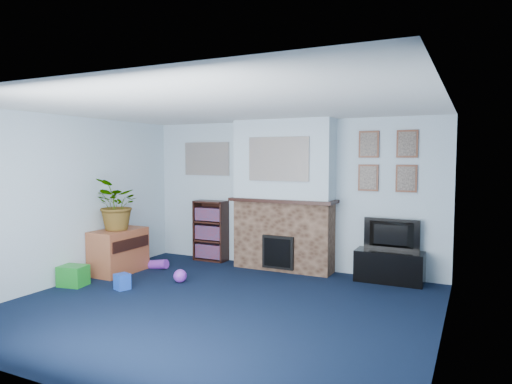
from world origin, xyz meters
The scene contains 26 objects.
floor centered at (0.00, 0.00, 0.00)m, with size 5.00×4.50×0.01m, color black.
ceiling centered at (0.00, 0.00, 2.40)m, with size 5.00×4.50×0.01m, color white.
wall_back centered at (0.00, 2.25, 1.20)m, with size 5.00×0.04×2.40m, color silver.
wall_front centered at (0.00, -2.25, 1.20)m, with size 5.00×0.04×2.40m, color silver.
wall_left centered at (-2.50, 0.00, 1.20)m, with size 0.04×4.50×2.40m, color silver.
wall_right centered at (2.50, 0.00, 1.20)m, with size 0.04×4.50×2.40m, color silver.
chimney_breast centered at (0.00, 2.05, 1.18)m, with size 1.72×0.50×2.40m.
collage_main centered at (0.00, 1.84, 1.78)m, with size 1.00×0.03×0.68m, color gray.
collage_left centered at (-1.55, 2.23, 1.78)m, with size 0.90×0.03×0.58m, color gray.
portrait_tl centered at (1.30, 2.23, 2.00)m, with size 0.30×0.03×0.40m, color brown.
portrait_tr centered at (1.85, 2.23, 2.00)m, with size 0.30×0.03×0.40m, color brown.
portrait_bl centered at (1.30, 2.23, 1.50)m, with size 0.30×0.03×0.40m, color brown.
portrait_br centered at (1.85, 2.23, 1.50)m, with size 0.30×0.03×0.40m, color brown.
tv_stand centered at (1.67, 2.03, 0.23)m, with size 0.96×0.40×0.45m, color black.
television centered at (1.67, 2.05, 0.69)m, with size 0.80×0.11×0.46m, color black.
bookshelf centered at (-1.40, 2.11, 0.50)m, with size 0.58×0.28×1.05m.
sideboard centered at (-2.24, 0.73, 0.35)m, with size 0.49×0.88×0.68m, color #984F31.
potted_plant centered at (-2.19, 0.68, 1.09)m, with size 0.72×0.63×0.80m, color #26661E.
mantel_clock centered at (-0.11, 2.00, 1.22)m, with size 0.10×0.06×0.14m, color gold.
mantel_candle centered at (0.29, 2.00, 1.23)m, with size 0.05×0.05×0.15m, color #B2BFC6.
mantel_teddy centered at (-0.60, 2.00, 1.22)m, with size 0.13×0.13×0.13m, color slate.
mantel_can centered at (0.68, 2.00, 1.21)m, with size 0.05×0.05×0.11m, color blue.
green_crate centered at (-2.30, -0.12, 0.14)m, with size 0.36×0.29×0.29m, color #198C26.
toy_ball centered at (-1.04, 0.68, 0.09)m, with size 0.19×0.19×0.19m, color purple.
toy_block centered at (-1.55, 0.05, 0.11)m, with size 0.18×0.18×0.22m, color blue.
toy_tube centered at (-1.84, 1.20, 0.07)m, with size 0.15×0.15×0.32m, color purple.
Camera 1 is at (2.78, -4.66, 1.80)m, focal length 32.00 mm.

